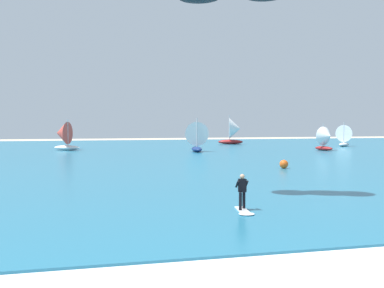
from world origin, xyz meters
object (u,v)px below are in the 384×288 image
(sailboat_leading, at_px, (326,138))
(marker_buoy, at_px, (284,164))
(sailboat_far_left, at_px, (345,135))
(sailboat_near_shore, at_px, (196,136))
(kitesurfer, at_px, (243,198))
(sailboat_trailing, at_px, (63,136))
(sailboat_anchored_offshore, at_px, (234,131))

(sailboat_leading, bearing_deg, marker_buoy, -128.06)
(sailboat_far_left, xyz_separation_m, marker_buoy, (-26.23, -31.34, -1.53))
(sailboat_near_shore, height_order, marker_buoy, sailboat_near_shore)
(sailboat_near_shore, xyz_separation_m, sailboat_leading, (19.06, -2.28, -0.34))
(kitesurfer, xyz_separation_m, sailboat_near_shore, (7.38, 40.11, 1.55))
(sailboat_near_shore, xyz_separation_m, sailboat_trailing, (-18.58, 7.21, 0.02))
(sailboat_trailing, bearing_deg, kitesurfer, -76.68)
(sailboat_far_left, bearing_deg, sailboat_leading, -133.61)
(kitesurfer, xyz_separation_m, sailboat_anchored_offshore, (19.39, 59.10, 1.97))
(sailboat_near_shore, distance_m, sailboat_trailing, 19.93)
(sailboat_leading, xyz_separation_m, marker_buoy, (-16.71, -21.35, -1.44))
(sailboat_trailing, relative_size, marker_buoy, 6.19)
(sailboat_leading, distance_m, sailboat_anchored_offshore, 22.42)
(sailboat_near_shore, bearing_deg, sailboat_anchored_offshore, 57.70)
(sailboat_trailing, xyz_separation_m, marker_buoy, (20.93, -30.84, -1.79))
(sailboat_far_left, xyz_separation_m, sailboat_leading, (-9.52, -10.00, -0.09))
(sailboat_trailing, bearing_deg, sailboat_far_left, 0.61)
(sailboat_trailing, distance_m, sailboat_anchored_offshore, 32.78)
(sailboat_near_shore, bearing_deg, kitesurfer, -100.43)
(sailboat_anchored_offshore, distance_m, marker_buoy, 43.75)
(sailboat_trailing, xyz_separation_m, sailboat_anchored_offshore, (30.59, 11.78, 0.40))
(sailboat_leading, bearing_deg, sailboat_anchored_offshore, 108.35)
(kitesurfer, distance_m, marker_buoy, 19.14)
(sailboat_trailing, distance_m, marker_buoy, 37.31)
(sailboat_near_shore, relative_size, sailboat_trailing, 0.99)
(marker_buoy, bearing_deg, sailboat_far_left, 50.07)
(kitesurfer, bearing_deg, sailboat_far_left, 53.05)
(sailboat_leading, bearing_deg, sailboat_near_shore, 173.17)
(kitesurfer, xyz_separation_m, sailboat_leading, (26.45, 37.83, 1.22))
(marker_buoy, bearing_deg, sailboat_near_shore, 95.67)
(sailboat_leading, relative_size, marker_buoy, 5.18)
(sailboat_leading, bearing_deg, sailboat_far_left, 46.39)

